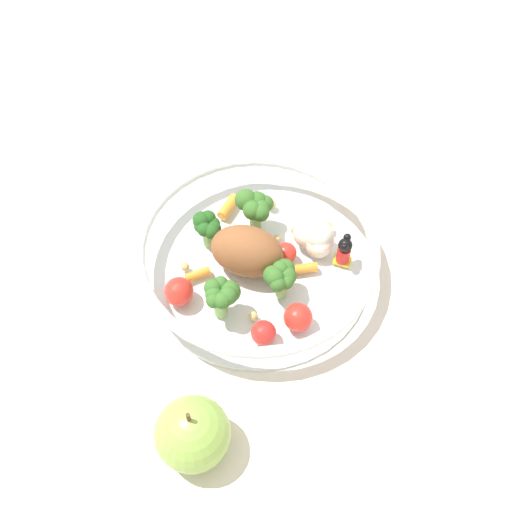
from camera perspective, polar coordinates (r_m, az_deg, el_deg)
name	(u,v)px	position (r m, az deg, el deg)	size (l,w,h in m)	color
ground_plane	(251,258)	(0.68, -0.43, -0.21)	(2.40, 2.40, 0.00)	silver
food_container	(260,253)	(0.65, 0.36, 0.24)	(0.26, 0.26, 0.06)	white
loose_apple	(193,434)	(0.55, -5.98, -16.27)	(0.07, 0.07, 0.08)	#8CB74C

